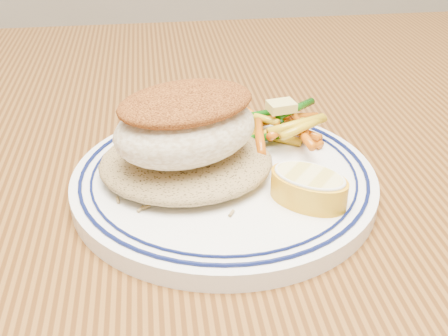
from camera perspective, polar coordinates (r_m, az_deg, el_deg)
dining_table at (r=0.55m, az=3.10°, el=-8.22°), size 1.50×0.90×0.75m
plate at (r=0.46m, az=0.00°, el=-1.13°), size 0.25×0.25×0.02m
rice_pilaf at (r=0.45m, az=-3.87°, el=0.96°), size 0.14×0.12×0.03m
fish_fillet at (r=0.43m, az=-3.91°, el=4.58°), size 0.13×0.12×0.06m
vegetable_pile at (r=0.50m, az=5.08°, el=4.17°), size 0.11×0.11×0.03m
butter_pat at (r=0.50m, az=5.85°, el=6.26°), size 0.03×0.02×0.01m
lemon_wedge at (r=0.42m, az=8.60°, el=-1.84°), size 0.08×0.08×0.02m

